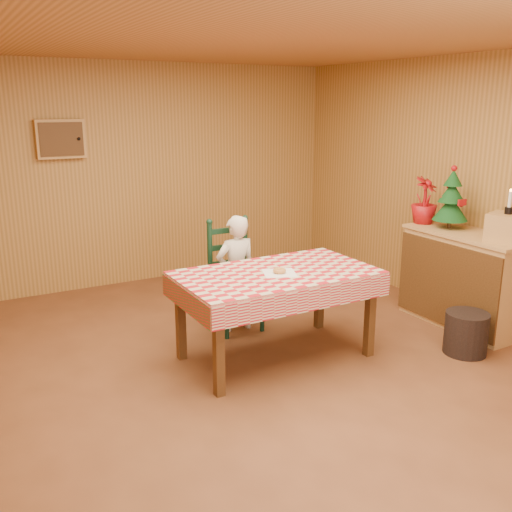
{
  "coord_description": "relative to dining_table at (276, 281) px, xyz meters",
  "views": [
    {
      "loc": [
        -2.16,
        -3.62,
        2.13
      ],
      "look_at": [
        0.0,
        0.2,
        0.95
      ],
      "focal_mm": 40.0,
      "sensor_mm": 36.0,
      "label": 1
    }
  ],
  "objects": [
    {
      "name": "napkin",
      "position": [
        -0.0,
        -0.05,
        0.08
      ],
      "size": [
        0.34,
        0.34,
        0.0
      ],
      "primitive_type": "cube",
      "rotation": [
        0.0,
        0.0,
        -0.36
      ],
      "color": "white",
      "rests_on": "dining_table"
    },
    {
      "name": "crate",
      "position": [
        2.0,
        -0.66,
        0.37
      ],
      "size": [
        0.38,
        0.38,
        0.25
      ],
      "primitive_type": "cube",
      "rotation": [
        0.0,
        0.0,
        0.34
      ],
      "color": "tan",
      "rests_on": "shelf_unit"
    },
    {
      "name": "ladder_chair",
      "position": [
        0.0,
        0.79,
        -0.18
      ],
      "size": [
        0.44,
        0.4,
        1.08
      ],
      "color": "black",
      "rests_on": "ground"
    },
    {
      "name": "cabin_walls",
      "position": [
        -0.23,
        0.27,
        1.14
      ],
      "size": [
        5.1,
        6.05,
        2.65
      ],
      "color": "#AC7D3E",
      "rests_on": "ground"
    },
    {
      "name": "donut",
      "position": [
        -0.0,
        -0.05,
        0.1
      ],
      "size": [
        0.13,
        0.13,
        0.04
      ],
      "primitive_type": "torus",
      "rotation": [
        0.0,
        0.0,
        -0.15
      ],
      "color": "#CA8D48",
      "rests_on": "napkin"
    },
    {
      "name": "dining_table",
      "position": [
        0.0,
        0.0,
        0.0
      ],
      "size": [
        1.66,
        0.96,
        0.77
      ],
      "color": "#533216",
      "rests_on": "ground"
    },
    {
      "name": "candle_set",
      "position": [
        2.0,
        -0.66,
        0.56
      ],
      "size": [
        0.07,
        0.07,
        0.22
      ],
      "color": "black",
      "rests_on": "crate"
    },
    {
      "name": "storage_bin",
      "position": [
        1.49,
        -0.75,
        -0.5
      ],
      "size": [
        0.38,
        0.38,
        0.37
      ],
      "primitive_type": "cylinder",
      "rotation": [
        0.0,
        0.0,
        -0.02
      ],
      "color": "black",
      "rests_on": "ground"
    },
    {
      "name": "shelf_unit",
      "position": [
        1.99,
        -0.26,
        -0.22
      ],
      "size": [
        0.54,
        1.24,
        0.93
      ],
      "color": "tan",
      "rests_on": "ground"
    },
    {
      "name": "ground",
      "position": [
        -0.23,
        -0.26,
        -0.69
      ],
      "size": [
        6.0,
        6.0,
        0.0
      ],
      "primitive_type": "plane",
      "color": "brown",
      "rests_on": "ground"
    },
    {
      "name": "christmas_tree",
      "position": [
        2.0,
        -0.01,
        0.52
      ],
      "size": [
        0.34,
        0.34,
        0.62
      ],
      "color": "#533216",
      "rests_on": "shelf_unit"
    },
    {
      "name": "seated_child",
      "position": [
        -0.0,
        0.73,
        -0.13
      ],
      "size": [
        0.41,
        0.27,
        1.12
      ],
      "primitive_type": "imported",
      "rotation": [
        0.0,
        0.0,
        3.14
      ],
      "color": "silver",
      "rests_on": "ground"
    },
    {
      "name": "flower_arrangement",
      "position": [
        1.95,
        0.29,
        0.48
      ],
      "size": [
        0.34,
        0.34,
        0.48
      ],
      "primitive_type": "imported",
      "rotation": [
        0.0,
        0.0,
        0.31
      ],
      "color": "#9D0E12",
      "rests_on": "shelf_unit"
    }
  ]
}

